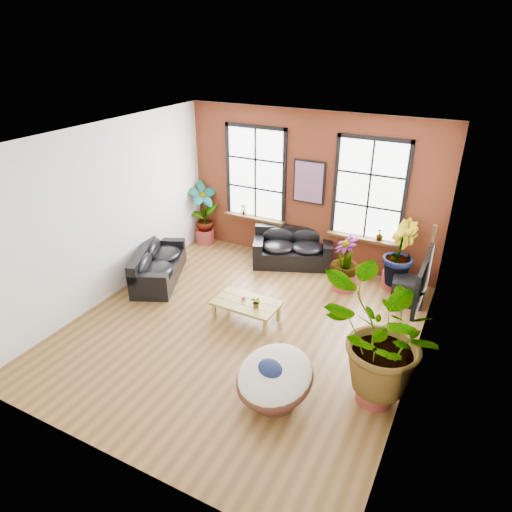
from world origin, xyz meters
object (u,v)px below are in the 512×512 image
at_px(coffee_table, 246,304).
at_px(sofa_back, 293,248).
at_px(papasan_chair, 274,378).
at_px(sofa_left, 157,265).

bearing_deg(coffee_table, sofa_back, 94.84).
distance_m(sofa_back, coffee_table, 2.61).
xyz_separation_m(sofa_back, papasan_chair, (1.55, -4.31, 0.07)).
height_order(sofa_back, sofa_left, sofa_back).
bearing_deg(papasan_chair, sofa_back, 131.86).
bearing_deg(coffee_table, sofa_left, 169.94).
relative_size(sofa_back, sofa_left, 0.96).
xyz_separation_m(sofa_left, coffee_table, (2.52, -0.51, 0.00)).
bearing_deg(papasan_chair, coffee_table, 151.19).
bearing_deg(sofa_back, papasan_chair, -92.72).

